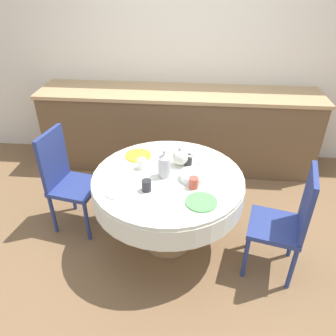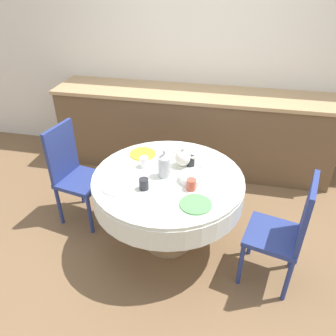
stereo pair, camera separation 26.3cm
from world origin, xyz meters
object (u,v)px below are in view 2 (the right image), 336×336
(coffee_carafe, at_px, (164,165))
(chair_right, at_px, (73,171))
(teapot, at_px, (183,158))
(chair_left, at_px, (287,229))

(coffee_carafe, bearing_deg, chair_right, 168.88)
(coffee_carafe, xyz_separation_m, teapot, (0.12, 0.18, -0.03))
(coffee_carafe, bearing_deg, teapot, 56.25)
(chair_left, bearing_deg, chair_right, 91.36)
(teapot, bearing_deg, coffee_carafe, -123.75)
(chair_right, xyz_separation_m, teapot, (1.05, -0.00, 0.27))
(chair_right, bearing_deg, teapot, 100.82)
(chair_right, height_order, coffee_carafe, chair_right)
(coffee_carafe, relative_size, teapot, 1.28)
(chair_left, height_order, chair_right, same)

